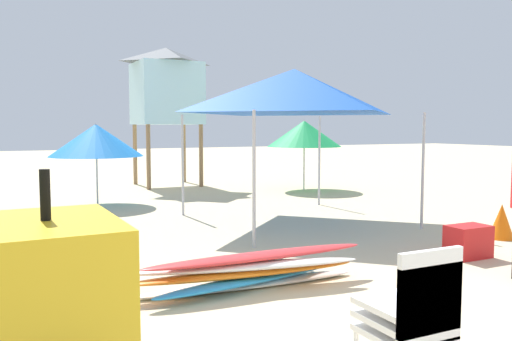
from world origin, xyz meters
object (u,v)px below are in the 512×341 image
stacked_plastic_chairs (415,312)px  traffic_cone_far (45,265)px  surfboard_pile (250,271)px  beach_umbrella_left (304,134)px  traffic_cone_near (502,221)px  lifeguard_tower (166,86)px  beach_umbrella_mid (96,140)px  cooler_box (468,242)px  popup_canopy (294,91)px

stacked_plastic_chairs → traffic_cone_far: (-1.85, 3.55, -0.33)m
surfboard_pile → traffic_cone_far: size_ratio=5.03×
beach_umbrella_left → traffic_cone_near: size_ratio=3.74×
stacked_plastic_chairs → lifeguard_tower: (2.33, 12.90, 2.35)m
beach_umbrella_mid → traffic_cone_near: 8.30m
cooler_box → beach_umbrella_mid: bearing=116.9°
popup_canopy → lifeguard_tower: 6.98m
beach_umbrella_mid → traffic_cone_far: bearing=-104.5°
lifeguard_tower → beach_umbrella_left: (3.08, -2.76, -1.39)m
traffic_cone_near → beach_umbrella_left: bearing=84.7°
beach_umbrella_left → cooler_box: beach_umbrella_left is taller
beach_umbrella_left → beach_umbrella_mid: bearing=-175.5°
stacked_plastic_chairs → beach_umbrella_mid: (-0.26, 9.70, 0.85)m
surfboard_pile → cooler_box: 3.23m
surfboard_pile → popup_canopy: bearing=53.2°
beach_umbrella_left → traffic_cone_near: (-0.64, -6.95, -1.29)m
beach_umbrella_mid → cooler_box: (3.61, -7.12, -1.24)m
traffic_cone_near → cooler_box: 1.56m
beach_umbrella_mid → traffic_cone_far: (-1.59, -6.15, -1.18)m
traffic_cone_far → beach_umbrella_left: bearing=42.2°
stacked_plastic_chairs → beach_umbrella_left: bearing=61.9°
lifeguard_tower → traffic_cone_near: lifeguard_tower is taller
lifeguard_tower → traffic_cone_far: 10.59m
lifeguard_tower → beach_umbrella_left: 4.36m
beach_umbrella_left → traffic_cone_near: 7.09m
surfboard_pile → popup_canopy: 4.73m
beach_umbrella_left → traffic_cone_far: size_ratio=3.70×
beach_umbrella_left → stacked_plastic_chairs: bearing=-118.1°
traffic_cone_far → surfboard_pile: bearing=-26.0°
surfboard_pile → lifeguard_tower: 10.90m
popup_canopy → beach_umbrella_mid: popup_canopy is taller
popup_canopy → traffic_cone_near: bearing=-52.0°
beach_umbrella_mid → traffic_cone_near: beach_umbrella_mid is taller
beach_umbrella_left → beach_umbrella_mid: 5.70m
surfboard_pile → lifeguard_tower: bearing=77.9°
stacked_plastic_chairs → beach_umbrella_mid: bearing=91.5°
stacked_plastic_chairs → popup_canopy: size_ratio=0.31×
surfboard_pile → traffic_cone_far: bearing=154.0°
popup_canopy → cooler_box: size_ratio=5.69×
stacked_plastic_chairs → beach_umbrella_left: beach_umbrella_left is taller
popup_canopy → traffic_cone_far: size_ratio=5.84×
beach_umbrella_mid → cooler_box: size_ratio=3.61×
traffic_cone_far → cooler_box: (5.20, -0.98, -0.06)m
beach_umbrella_mid → traffic_cone_near: (5.03, -6.50, -1.18)m
beach_umbrella_mid → traffic_cone_far: size_ratio=3.70×
lifeguard_tower → traffic_cone_far: bearing=-114.1°
traffic_cone_far → cooler_box: 5.29m
stacked_plastic_chairs → beach_umbrella_left: (5.42, 10.15, 0.96)m
stacked_plastic_chairs → traffic_cone_far: 4.02m
beach_umbrella_left → beach_umbrella_mid: (-5.68, -0.45, -0.11)m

